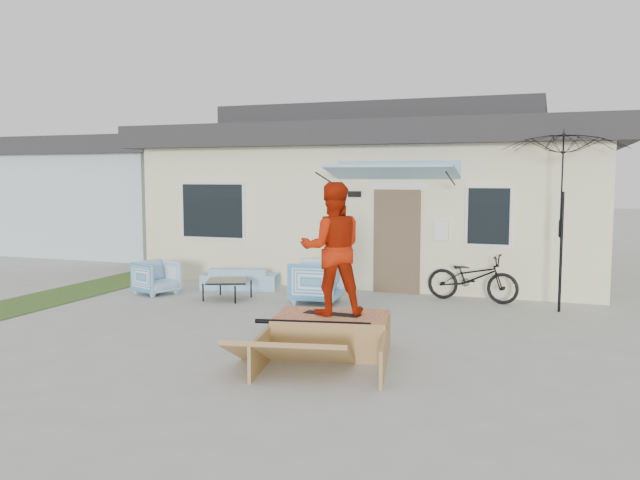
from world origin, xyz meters
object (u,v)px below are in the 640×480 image
(coffee_table, at_px, (227,290))
(skater, at_px, (332,246))
(skateboard, at_px, (332,313))
(patio_umbrella, at_px, (562,212))
(armchair_right, at_px, (316,279))
(skate_ramp, at_px, (332,334))
(loveseat, at_px, (240,274))
(armchair_left, at_px, (156,276))
(bicycle, at_px, (473,272))

(coffee_table, bearing_deg, skater, -42.75)
(skateboard, bearing_deg, patio_umbrella, 55.69)
(armchair_right, xyz_separation_m, skate_ramp, (1.39, -3.18, -0.20))
(skateboard, bearing_deg, coffee_table, 140.54)
(loveseat, xyz_separation_m, skater, (3.40, -4.00, 1.12))
(loveseat, bearing_deg, skater, 116.25)
(armchair_left, xyz_separation_m, bicycle, (6.08, 1.36, 0.18))
(loveseat, bearing_deg, armchair_left, 26.20)
(coffee_table, height_order, skate_ramp, skate_ramp)
(skate_ramp, bearing_deg, patio_umbrella, 41.86)
(skate_ramp, bearing_deg, bicycle, 61.44)
(armchair_left, height_order, skate_ramp, armchair_left)
(skate_ramp, bearing_deg, armchair_right, 102.56)
(bicycle, bearing_deg, skateboard, 170.21)
(loveseat, relative_size, coffee_table, 2.10)
(armchair_right, distance_m, patio_umbrella, 4.54)
(armchair_left, bearing_deg, armchair_right, -64.57)
(loveseat, xyz_separation_m, patio_umbrella, (6.32, -0.21, 1.44))
(loveseat, distance_m, patio_umbrella, 6.48)
(armchair_left, distance_m, skate_ramp, 5.56)
(armchair_left, distance_m, skater, 5.62)
(skate_ramp, distance_m, skater, 1.18)
(armchair_left, relative_size, bicycle, 0.43)
(coffee_table, distance_m, bicycle, 4.69)
(armchair_right, relative_size, coffee_table, 1.17)
(armchair_right, xyz_separation_m, coffee_table, (-1.72, -0.27, -0.26))
(skate_ramp, bearing_deg, armchair_left, 137.12)
(armchair_right, relative_size, bicycle, 0.51)
(skateboard, relative_size, skater, 0.44)
(loveseat, bearing_deg, skate_ramp, 115.99)
(armchair_left, distance_m, armchair_right, 3.34)
(armchair_right, bearing_deg, skater, 19.71)
(coffee_table, bearing_deg, loveseat, 104.94)
(patio_umbrella, bearing_deg, skater, -127.59)
(patio_umbrella, relative_size, skate_ramp, 1.33)
(armchair_left, bearing_deg, skateboard, -100.27)
(armchair_right, relative_size, patio_umbrella, 0.34)
(skate_ramp, height_order, skateboard, skateboard)
(loveseat, relative_size, armchair_left, 2.14)
(armchair_right, distance_m, bicycle, 2.97)
(bicycle, distance_m, skate_ramp, 4.52)
(bicycle, bearing_deg, patio_umbrella, -98.41)
(skateboard, bearing_deg, skate_ramp, -75.72)
(loveseat, distance_m, armchair_right, 2.21)
(armchair_left, height_order, patio_umbrella, patio_umbrella)
(armchair_right, xyz_separation_m, patio_umbrella, (4.29, 0.66, 1.30))
(loveseat, xyz_separation_m, skate_ramp, (3.41, -4.05, -0.06))
(loveseat, bearing_deg, bicycle, 168.87)
(bicycle, relative_size, patio_umbrella, 0.65)
(armchair_left, distance_m, patio_umbrella, 7.80)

